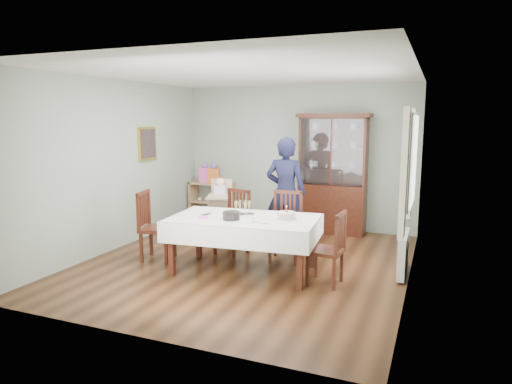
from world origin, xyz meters
The scene contains 25 objects.
floor centered at (0.00, 0.00, 0.00)m, with size 5.00×5.00×0.00m, color #593319.
room_shell centered at (0.00, 0.53, 1.70)m, with size 5.00×5.00×5.00m.
dining_table centered at (0.12, -0.36, 0.38)m, with size 2.09×1.32×0.76m.
china_cabinet centered at (0.75, 2.26, 1.12)m, with size 1.30×0.48×2.18m.
sideboard centered at (-1.75, 2.28, 0.40)m, with size 0.90×0.38×0.80m.
picture_frame centered at (-2.22, 0.80, 1.65)m, with size 0.04×0.48×0.58m, color gold.
window centered at (2.22, 0.30, 1.55)m, with size 0.04×1.02×1.22m, color white.
curtain_left centered at (2.16, -0.32, 1.45)m, with size 0.07×0.30×1.55m, color silver.
curtain_right centered at (2.16, 0.92, 1.45)m, with size 0.07×0.30×1.55m, color silver.
radiator centered at (2.16, 0.30, 0.30)m, with size 0.10×0.80×0.55m, color white.
chair_far_left centered at (-0.39, 0.35, 0.29)m, with size 0.53×0.53×0.99m.
chair_far_right centered at (0.49, 0.34, 0.30)m, with size 0.51×0.51×1.02m.
chair_end_left centered at (-1.30, -0.36, 0.31)m, with size 0.55×0.55×1.03m.
chair_end_right centered at (1.28, -0.42, 0.28)m, with size 0.45×0.45×0.94m.
woman centered at (0.27, 1.00, 0.90)m, with size 0.66×0.43×1.80m, color black.
high_chair centered at (-0.88, 0.94, 0.43)m, with size 0.59×0.59×1.10m.
champagne_tray centered at (0.04, -0.23, 0.82)m, with size 0.32×0.32×0.19m.
birthday_cake centered at (0.70, -0.29, 0.81)m, with size 0.28×0.28×0.19m.
plate_stack_dark centered at (0.02, -0.55, 0.81)m, with size 0.23×0.23×0.11m, color black.
plate_stack_white centered at (0.27, -0.61, 0.80)m, with size 0.18×0.18×0.08m, color white.
napkin_stack centered at (-0.39, -0.60, 0.77)m, with size 0.14×0.14×0.02m, color #FB5CC9.
cutlery centered at (-0.47, -0.40, 0.77)m, with size 0.11×0.17×0.01m, color silver, non-canonical shape.
cake_knife centered at (0.46, -0.61, 0.77)m, with size 0.25×0.02×0.01m, color silver.
gift_bag_pink centered at (-1.88, 2.26, 0.98)m, with size 0.21×0.14×0.40m.
gift_bag_orange centered at (-1.69, 2.26, 0.98)m, with size 0.27×0.23×0.41m.
Camera 1 is at (2.53, -5.91, 2.09)m, focal length 32.00 mm.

